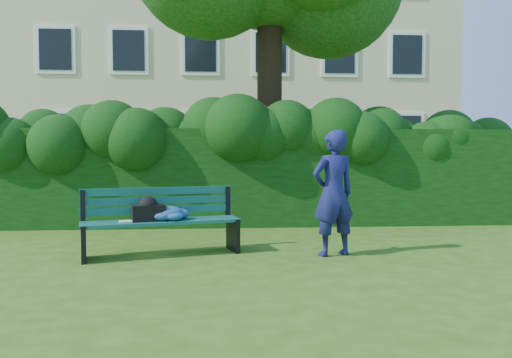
{
  "coord_description": "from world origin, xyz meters",
  "views": [
    {
      "loc": [
        -0.58,
        -7.25,
        1.36
      ],
      "look_at": [
        0.0,
        0.6,
        0.95
      ],
      "focal_mm": 35.0,
      "sensor_mm": 36.0,
      "label": 1
    }
  ],
  "objects": [
    {
      "name": "apartment_building",
      "position": [
        -0.0,
        13.99,
        6.0
      ],
      "size": [
        16.0,
        8.08,
        12.0
      ],
      "color": "beige",
      "rests_on": "ground"
    },
    {
      "name": "park_bench",
      "position": [
        -1.36,
        -0.56,
        0.5
      ],
      "size": [
        2.14,
        1.07,
        0.89
      ],
      "rotation": [
        0.0,
        0.0,
        0.26
      ],
      "color": "#0E4649",
      "rests_on": "ground"
    },
    {
      "name": "ground",
      "position": [
        0.0,
        0.0,
        0.0
      ],
      "size": [
        80.0,
        80.0,
        0.0
      ],
      "primitive_type": "plane",
      "color": "#315214",
      "rests_on": "ground"
    },
    {
      "name": "man_reading",
      "position": [
        0.92,
        -0.78,
        0.83
      ],
      "size": [
        0.7,
        0.57,
        1.67
      ],
      "primitive_type": "imported",
      "rotation": [
        0.0,
        0.0,
        3.46
      ],
      "color": "navy",
      "rests_on": "ground"
    },
    {
      "name": "hedge",
      "position": [
        0.0,
        2.2,
        0.9
      ],
      "size": [
        10.0,
        1.0,
        1.8
      ],
      "color": "black",
      "rests_on": "ground"
    }
  ]
}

